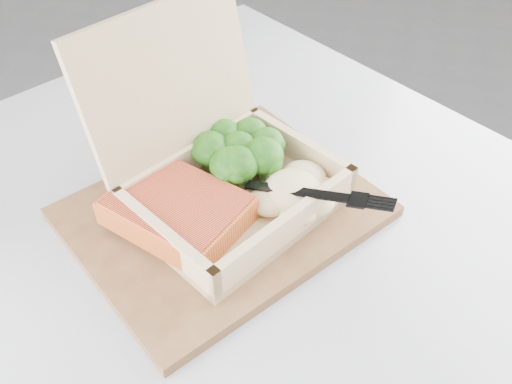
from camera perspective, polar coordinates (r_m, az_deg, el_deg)
floor at (r=1.60m, az=-1.08°, el=-3.92°), size 4.00×4.00×0.00m
cafe_table at (r=0.75m, az=-4.13°, el=-14.91°), size 0.93×0.93×0.73m
serving_tray at (r=0.62m, az=-3.32°, el=-2.02°), size 0.34×0.28×0.01m
takeout_container at (r=0.60m, az=-4.16°, el=3.20°), size 0.24×0.24×0.19m
salmon_fillet at (r=0.59m, az=-7.83°, el=-1.83°), size 0.15×0.16×0.03m
broccoli_pile at (r=0.64m, az=-1.71°, el=3.85°), size 0.11×0.11×0.04m
mashed_potatoes at (r=0.60m, az=3.72°, el=0.13°), size 0.10×0.09×0.03m
plastic_fork at (r=0.58m, az=2.15°, el=0.60°), size 0.11×0.14×0.02m
receipt at (r=0.75m, az=-12.21°, el=5.40°), size 0.08×0.14×0.00m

